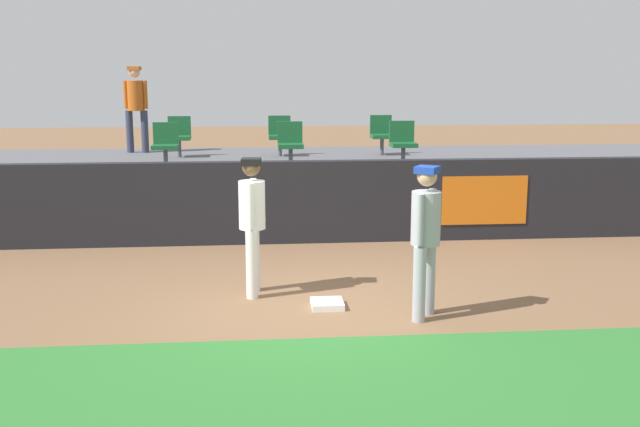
# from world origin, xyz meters

# --- Properties ---
(ground_plane) EXTENTS (60.00, 60.00, 0.00)m
(ground_plane) POSITION_xyz_m (0.00, 0.00, 0.00)
(ground_plane) COLOR brown
(grass_foreground_strip) EXTENTS (18.00, 2.80, 0.01)m
(grass_foreground_strip) POSITION_xyz_m (0.00, -2.41, 0.00)
(grass_foreground_strip) COLOR #2D722D
(grass_foreground_strip) RESTS_ON ground_plane
(first_base) EXTENTS (0.40, 0.40, 0.08)m
(first_base) POSITION_xyz_m (0.22, 0.07, 0.04)
(first_base) COLOR white
(first_base) RESTS_ON ground_plane
(player_fielder_home) EXTENTS (0.38, 0.56, 1.81)m
(player_fielder_home) POSITION_xyz_m (-0.70, 0.70, 1.04)
(player_fielder_home) COLOR white
(player_fielder_home) RESTS_ON ground_plane
(player_runner_visitor) EXTENTS (0.48, 0.48, 1.83)m
(player_runner_visitor) POSITION_xyz_m (1.33, -0.42, 1.06)
(player_runner_visitor) COLOR #9EA3AD
(player_runner_visitor) RESTS_ON ground_plane
(field_wall) EXTENTS (18.00, 0.26, 1.41)m
(field_wall) POSITION_xyz_m (0.02, 3.62, 0.70)
(field_wall) COLOR black
(field_wall) RESTS_ON ground_plane
(bleacher_platform) EXTENTS (18.00, 4.80, 1.12)m
(bleacher_platform) POSITION_xyz_m (0.00, 6.19, 0.56)
(bleacher_platform) COLOR #59595E
(bleacher_platform) RESTS_ON ground_plane
(seat_back_right) EXTENTS (0.46, 0.44, 0.84)m
(seat_back_right) POSITION_xyz_m (2.06, 6.86, 1.60)
(seat_back_right) COLOR #4C4C51
(seat_back_right) RESTS_ON bleacher_platform
(seat_back_left) EXTENTS (0.47, 0.44, 0.84)m
(seat_back_left) POSITION_xyz_m (-2.21, 6.86, 1.60)
(seat_back_left) COLOR #4C4C51
(seat_back_left) RESTS_ON bleacher_platform
(seat_front_left) EXTENTS (0.47, 0.44, 0.84)m
(seat_front_left) POSITION_xyz_m (-2.28, 5.06, 1.60)
(seat_front_left) COLOR #4C4C51
(seat_front_left) RESTS_ON bleacher_platform
(seat_front_right) EXTENTS (0.48, 0.44, 0.84)m
(seat_front_right) POSITION_xyz_m (2.16, 5.06, 1.60)
(seat_front_right) COLOR #4C4C51
(seat_front_right) RESTS_ON bleacher_platform
(seat_back_center) EXTENTS (0.47, 0.44, 0.84)m
(seat_back_center) POSITION_xyz_m (-0.11, 6.86, 1.60)
(seat_back_center) COLOR #4C4C51
(seat_back_center) RESTS_ON bleacher_platform
(seat_front_center) EXTENTS (0.47, 0.44, 0.84)m
(seat_front_center) POSITION_xyz_m (0.02, 5.06, 1.60)
(seat_front_center) COLOR #4C4C51
(seat_front_center) RESTS_ON bleacher_platform
(spectator_hooded) EXTENTS (0.52, 0.39, 1.86)m
(spectator_hooded) POSITION_xyz_m (-3.20, 7.76, 2.20)
(spectator_hooded) COLOR #33384C
(spectator_hooded) RESTS_ON bleacher_platform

